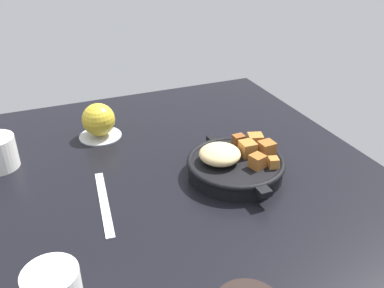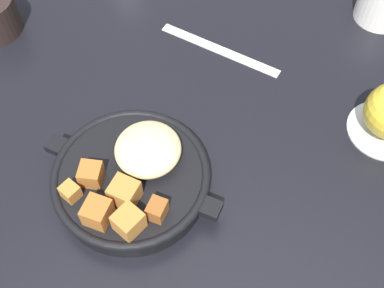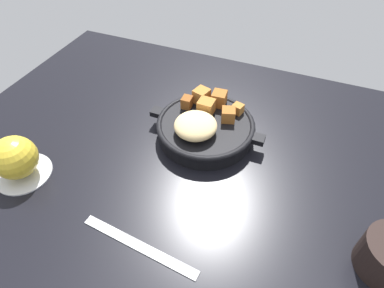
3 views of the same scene
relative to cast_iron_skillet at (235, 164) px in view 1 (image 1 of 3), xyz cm
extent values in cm
cube|color=black|center=(3.27, 11.02, -3.89)|extent=(97.16, 85.35, 2.40)
cylinder|color=black|center=(-0.14, -0.09, -0.91)|extent=(19.57, 19.57, 3.57)
torus|color=black|center=(-0.14, -0.09, 0.59)|extent=(20.38, 20.38, 1.20)
cube|color=black|center=(10.86, -0.09, 0.34)|extent=(2.64, 2.40, 1.20)
cube|color=black|center=(-11.14, -0.09, 0.34)|extent=(2.64, 2.40, 1.20)
ellipsoid|color=#DBBC7F|center=(0.82, 3.17, 2.60)|extent=(8.48, 8.55, 3.45)
cube|color=#A86B2D|center=(-5.19, -5.80, 1.91)|extent=(2.52, 2.42, 2.07)
cube|color=#A86B2D|center=(1.02, -3.37, 2.40)|extent=(3.30, 3.11, 3.04)
cube|color=brown|center=(5.50, -3.65, 2.09)|extent=(2.14, 2.49, 2.42)
cube|color=#935623|center=(-0.63, -6.98, 2.43)|extent=(3.11, 3.29, 3.10)
cube|color=#935623|center=(-4.02, -2.80, 2.23)|extent=(3.38, 3.39, 2.71)
cube|color=#A86B2D|center=(3.64, -6.49, 2.42)|extent=(3.67, 3.79, 3.09)
cylinder|color=#B7BABF|center=(28.05, 22.65, -2.39)|extent=(10.38, 10.38, 0.60)
sphere|color=gold|center=(28.05, 22.65, 1.91)|extent=(8.01, 8.01, 8.01)
cube|color=silver|center=(0.74, 27.41, -2.51)|extent=(20.84, 3.60, 0.36)
camera|label=1|loc=(-63.43, 35.72, 44.52)|focal=38.24mm
camera|label=2|loc=(19.44, -24.31, 54.40)|focal=45.43mm
camera|label=3|loc=(-16.05, 46.59, 44.50)|focal=30.00mm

